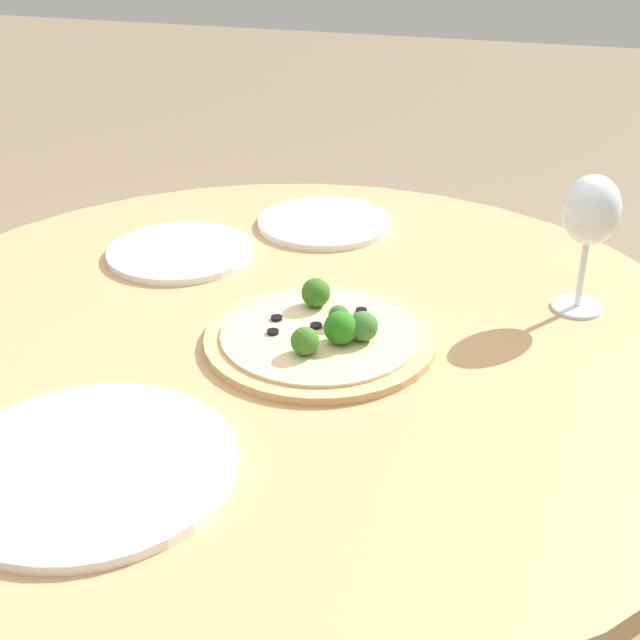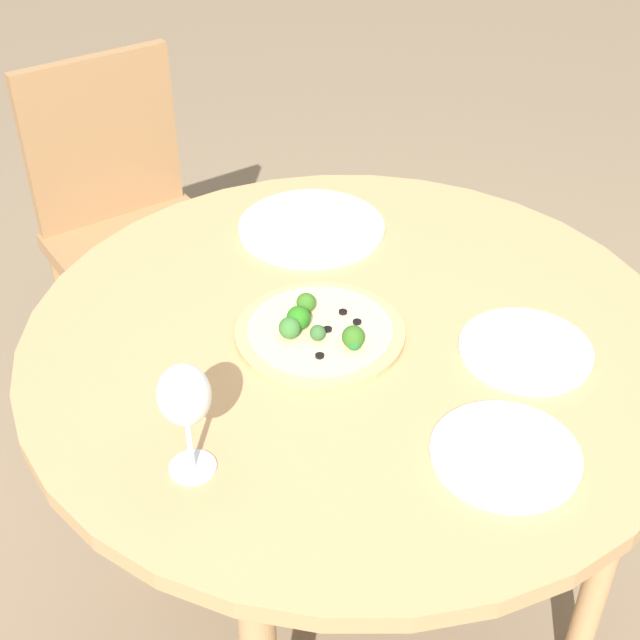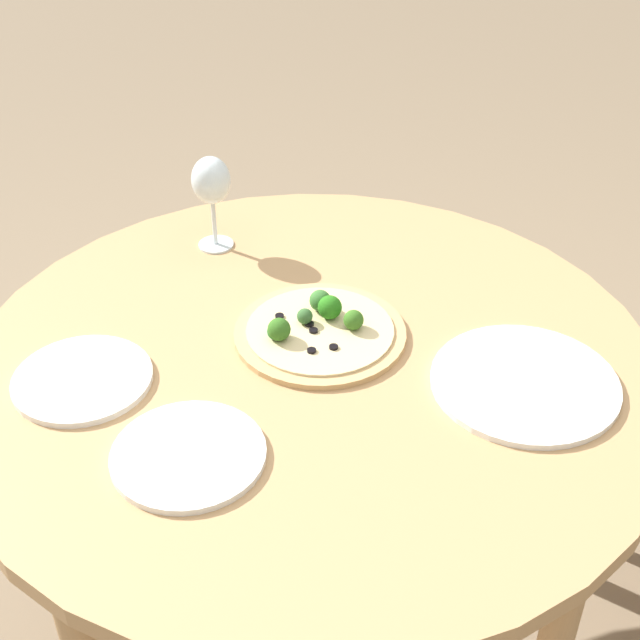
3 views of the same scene
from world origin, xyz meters
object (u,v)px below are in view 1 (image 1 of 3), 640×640
at_px(pizza, 322,334).
at_px(plate_near, 90,466).
at_px(wine_glass, 591,215).
at_px(plate_far, 180,252).
at_px(plate_side, 325,223).

relative_size(pizza, plate_near, 0.99).
distance_m(wine_glass, plate_far, 0.56).
bearing_deg(plate_near, plate_side, -93.82).
bearing_deg(pizza, wine_glass, -148.60).
bearing_deg(wine_glass, plate_far, -1.46).
xyz_separation_m(plate_near, plate_side, (-0.04, -0.64, 0.00)).
bearing_deg(plate_far, plate_side, -135.13).
bearing_deg(plate_near, wine_glass, -132.26).
xyz_separation_m(wine_glass, plate_far, (0.54, -0.01, -0.12)).
relative_size(plate_near, plate_far, 1.33).
distance_m(wine_glass, plate_near, 0.64).
distance_m(pizza, plate_side, 0.36).
distance_m(plate_near, plate_side, 0.64).
xyz_separation_m(pizza, plate_side, (0.10, -0.35, -0.01)).
height_order(pizza, plate_side, pizza).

